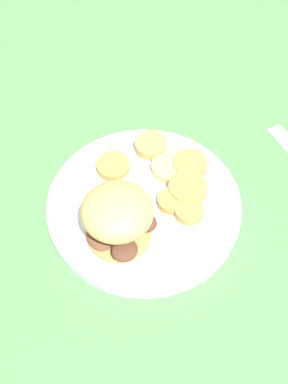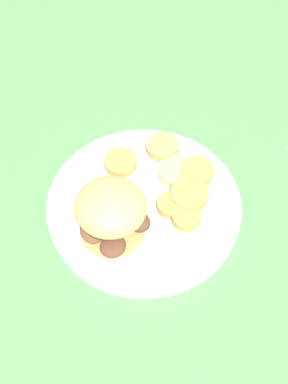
{
  "view_description": "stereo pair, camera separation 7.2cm",
  "coord_description": "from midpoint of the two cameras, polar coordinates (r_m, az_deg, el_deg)",
  "views": [
    {
      "loc": [
        0.35,
        0.23,
        0.64
      ],
      "look_at": [
        0.0,
        0.0,
        0.04
      ],
      "focal_mm": 50.0,
      "sensor_mm": 36.0,
      "label": 1
    },
    {
      "loc": [
        0.3,
        0.28,
        0.64
      ],
      "look_at": [
        0.0,
        0.0,
        0.04
      ],
      "focal_mm": 50.0,
      "sensor_mm": 36.0,
      "label": 2
    }
  ],
  "objects": [
    {
      "name": "potato_round_4",
      "position": [
        0.78,
        -5.99,
        2.59
      ],
      "size": [
        0.05,
        0.05,
        0.01
      ],
      "primitive_type": "cylinder",
      "color": "#BC8942",
      "rests_on": "dinner_plate"
    },
    {
      "name": "potato_round_1",
      "position": [
        0.73,
        2.01,
        -2.25
      ],
      "size": [
        0.04,
        0.04,
        0.01
      ],
      "primitive_type": "cylinder",
      "color": "#BC8942",
      "rests_on": "dinner_plate"
    },
    {
      "name": "potato_round_0",
      "position": [
        0.75,
        1.91,
        0.17
      ],
      "size": [
        0.05,
        0.05,
        0.01
      ],
      "primitive_type": "cylinder",
      "color": "#BC8942",
      "rests_on": "dinner_plate"
    },
    {
      "name": "potato_round_3",
      "position": [
        0.74,
        0.14,
        -1.18
      ],
      "size": [
        0.04,
        0.04,
        0.01
      ],
      "primitive_type": "cylinder",
      "color": "#BC8942",
      "rests_on": "dinner_plate"
    },
    {
      "name": "dinner_plate",
      "position": [
        0.75,
        -2.75,
        -1.67
      ],
      "size": [
        0.27,
        0.27,
        0.02
      ],
      "color": "white",
      "rests_on": "ground_plane"
    },
    {
      "name": "ground_plane",
      "position": [
        0.76,
        -2.72,
        -2.12
      ],
      "size": [
        4.0,
        4.0,
        0.0
      ],
      "primitive_type": "plane",
      "color": "#4C7A47"
    },
    {
      "name": "potato_round_2",
      "position": [
        0.77,
        2.3,
        2.77
      ],
      "size": [
        0.05,
        0.05,
        0.01
      ],
      "primitive_type": "cylinder",
      "color": "#BC8942",
      "rests_on": "dinner_plate"
    },
    {
      "name": "sandwich",
      "position": [
        0.68,
        -5.95,
        -2.83
      ],
      "size": [
        0.1,
        0.1,
        0.08
      ],
      "color": "tan",
      "rests_on": "dinner_plate"
    },
    {
      "name": "potato_round_6",
      "position": [
        0.8,
        -1.86,
        4.85
      ],
      "size": [
        0.05,
        0.05,
        0.01
      ],
      "primitive_type": "cylinder",
      "color": "tan",
      "rests_on": "dinner_plate"
    },
    {
      "name": "potato_round_5",
      "position": [
        0.78,
        -0.08,
        2.69
      ],
      "size": [
        0.06,
        0.06,
        0.01
      ],
      "primitive_type": "cylinder",
      "color": "#DBB766",
      "rests_on": "dinner_plate"
    }
  ]
}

